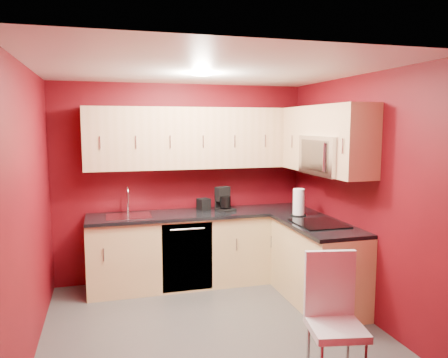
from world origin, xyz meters
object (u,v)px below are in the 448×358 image
microwave (331,155)px  napkin_holder (204,204)px  sink (129,213)px  paper_towel (299,202)px  dining_chair (336,321)px  coffee_maker (225,199)px

microwave → napkin_holder: microwave is taller
sink → napkin_holder: bearing=7.1°
paper_towel → sink: bearing=165.2°
microwave → paper_towel: 0.77m
microwave → sink: microwave is taller
microwave → dining_chair: microwave is taller
sink → dining_chair: size_ratio=0.52×
dining_chair → sink: bearing=131.2°
microwave → napkin_holder: 1.74m
sink → paper_towel: (1.96, -0.52, 0.13)m
paper_towel → napkin_holder: bearing=148.0°
coffee_maker → dining_chair: size_ratio=0.30×
coffee_maker → dining_chair: coffee_maker is taller
coffee_maker → napkin_holder: bearing=129.2°
coffee_maker → dining_chair: bearing=-108.5°
napkin_holder → paper_towel: paper_towel is taller
dining_chair → coffee_maker: bearing=105.9°
sink → napkin_holder: 0.95m
paper_towel → microwave: bearing=-74.6°
microwave → paper_towel: (-0.13, 0.48, -0.59)m
microwave → coffee_maker: (-0.90, 0.99, -0.60)m
coffee_maker → napkin_holder: (-0.25, 0.13, -0.08)m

